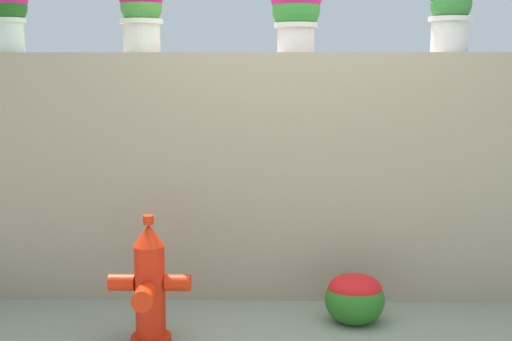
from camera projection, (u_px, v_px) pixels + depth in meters
The scene contains 7 objects.
stone_wall at pixel (294, 176), 4.52m from camera, with size 6.46×0.33×1.64m, color tan.
potted_plant_1 at pixel (9, 13), 4.37m from camera, with size 0.25×0.25×0.41m.
potted_plant_2 at pixel (141, 13), 4.38m from camera, with size 0.28×0.28×0.43m.
potted_plant_3 at pixel (296, 12), 4.38m from camera, with size 0.33×0.33×0.44m.
potted_plant_4 at pixel (451, 12), 4.32m from camera, with size 0.28×0.28×0.44m.
fire_hydrant at pixel (150, 286), 3.77m from camera, with size 0.46×0.36×0.73m.
flower_bush_right at pixel (355, 296), 4.08m from camera, with size 0.36×0.33×0.32m.
Camera 1 is at (-0.17, -3.45, 1.55)m, focal length 47.13 mm.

